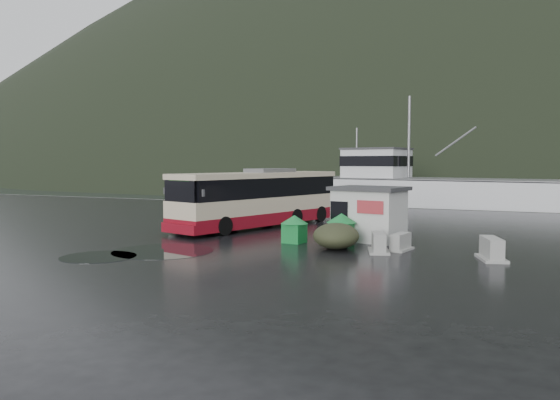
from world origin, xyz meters
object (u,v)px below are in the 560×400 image
at_px(waste_bin_left, 341,243).
at_px(jersey_barrier_b, 400,250).
at_px(ticket_kiosk, 369,240).
at_px(dome_tent, 336,248).
at_px(jersey_barrier_c, 491,260).
at_px(fishing_trawler, 442,201).
at_px(coach_bus, 259,227).
at_px(white_van, 208,227).
at_px(jersey_barrier_a, 379,252).
at_px(waste_bin_right, 294,243).

relative_size(waste_bin_left, jersey_barrier_b, 0.96).
bearing_deg(jersey_barrier_b, ticket_kiosk, 130.22).
bearing_deg(dome_tent, jersey_barrier_c, -2.64).
distance_m(ticket_kiosk, fishing_trawler, 27.74).
bearing_deg(coach_bus, fishing_trawler, 90.73).
relative_size(dome_tent, fishing_trawler, 0.10).
bearing_deg(coach_bus, waste_bin_left, -17.83).
bearing_deg(fishing_trawler, coach_bus, -95.17).
height_order(white_van, waste_bin_left, white_van).
distance_m(coach_bus, jersey_barrier_c, 14.02).
relative_size(dome_tent, jersey_barrier_b, 1.93).
xyz_separation_m(jersey_barrier_c, fishing_trawler, (-5.70, 30.93, 0.00)).
bearing_deg(white_van, jersey_barrier_b, -26.58).
xyz_separation_m(ticket_kiosk, fishing_trawler, (-0.15, 27.74, 0.00)).
distance_m(waste_bin_left, fishing_trawler, 29.17).
height_order(jersey_barrier_c, fishing_trawler, fishing_trawler).
distance_m(jersey_barrier_a, jersey_barrier_b, 1.13).
bearing_deg(jersey_barrier_b, waste_bin_left, 162.82).
height_order(dome_tent, jersey_barrier_b, dome_tent).
bearing_deg(waste_bin_right, fishing_trawler, 84.64).
distance_m(white_van, fishing_trawler, 27.96).
height_order(dome_tent, fishing_trawler, fishing_trawler).
height_order(waste_bin_left, fishing_trawler, fishing_trawler).
bearing_deg(coach_bus, jersey_barrier_a, -19.25).
xyz_separation_m(coach_bus, jersey_barrier_a, (8.36, -5.98, 0.00)).
xyz_separation_m(white_van, dome_tent, (9.05, -4.38, 0.00)).
bearing_deg(jersey_barrier_b, jersey_barrier_a, -129.02).
bearing_deg(ticket_kiosk, white_van, -177.09).
height_order(waste_bin_right, fishing_trawler, fishing_trawler).
bearing_deg(waste_bin_left, white_van, 161.80).
height_order(coach_bus, jersey_barrier_b, coach_bus).
height_order(white_van, dome_tent, white_van).
bearing_deg(dome_tent, jersey_barrier_b, 12.65).
relative_size(jersey_barrier_c, fishing_trawler, 0.06).
bearing_deg(white_van, fishing_trawler, 61.31).
distance_m(ticket_kiosk, jersey_barrier_b, 3.02).
relative_size(waste_bin_left, dome_tent, 0.50).
height_order(dome_tent, ticket_kiosk, ticket_kiosk).
distance_m(waste_bin_left, jersey_barrier_a, 2.77).
bearing_deg(fishing_trawler, ticket_kiosk, -79.24).
relative_size(dome_tent, jersey_barrier_a, 1.72).
bearing_deg(coach_bus, dome_tent, -25.17).
relative_size(coach_bus, dome_tent, 4.29).
distance_m(waste_bin_right, fishing_trawler, 29.97).
xyz_separation_m(white_van, fishing_trawler, (9.59, 26.26, 0.00)).
height_order(coach_bus, jersey_barrier_a, coach_bus).
bearing_deg(waste_bin_right, waste_bin_left, 18.42).
relative_size(jersey_barrier_b, jersey_barrier_c, 0.84).
relative_size(white_van, waste_bin_right, 4.67).
height_order(waste_bin_right, jersey_barrier_a, waste_bin_right).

